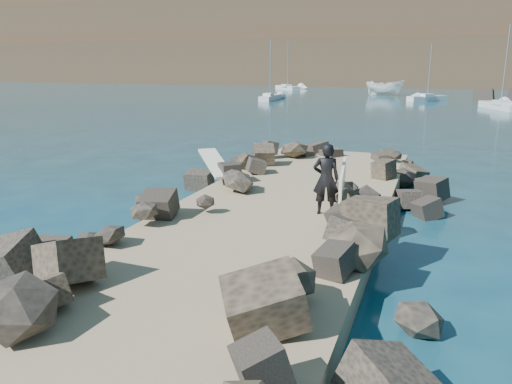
% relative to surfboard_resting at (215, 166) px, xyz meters
% --- Properties ---
extents(ground, '(800.00, 800.00, 0.00)m').
position_rel_surfboard_resting_xyz_m(ground, '(3.28, -3.71, -1.04)').
color(ground, '#0F384C').
rests_on(ground, ground).
extents(jetty, '(6.00, 26.00, 0.60)m').
position_rel_surfboard_resting_xyz_m(jetty, '(3.28, -5.71, -0.74)').
color(jetty, '#8C7759').
rests_on(jetty, ground).
extents(riprap_left, '(2.60, 22.00, 1.00)m').
position_rel_surfboard_resting_xyz_m(riprap_left, '(0.38, -5.21, -0.54)').
color(riprap_left, black).
rests_on(riprap_left, ground).
extents(riprap_right, '(2.60, 22.00, 1.00)m').
position_rel_surfboard_resting_xyz_m(riprap_right, '(6.18, -5.21, -0.54)').
color(riprap_right, '#262421').
rests_on(riprap_right, ground).
extents(headland, '(360.00, 140.00, 32.00)m').
position_rel_surfboard_resting_xyz_m(headland, '(13.28, 156.29, 14.96)').
color(headland, '#2D4919').
rests_on(headland, ground).
extents(surfboard_resting, '(2.17, 2.47, 0.09)m').
position_rel_surfboard_resting_xyz_m(surfboard_resting, '(0.00, 0.00, 0.00)').
color(surfboard_resting, white).
rests_on(surfboard_resting, riprap_left).
extents(boat_imported, '(6.12, 3.31, 2.24)m').
position_rel_surfboard_resting_xyz_m(boat_imported, '(-0.45, 62.41, 0.08)').
color(boat_imported, white).
rests_on(boat_imported, ground).
extents(surfer_with_board, '(1.06, 2.43, 1.97)m').
position_rel_surfboard_resting_xyz_m(surfer_with_board, '(4.76, -3.03, 0.55)').
color(surfer_with_board, black).
rests_on(surfer_with_board, jetty).
extents(sailboat_b, '(4.95, 5.09, 7.15)m').
position_rel_surfboard_resting_xyz_m(sailboat_b, '(5.96, 52.16, -0.70)').
color(sailboat_b, silver).
rests_on(sailboat_b, ground).
extents(sailboat_a, '(1.75, 6.44, 7.76)m').
position_rel_surfboard_resting_xyz_m(sailboat_a, '(-13.36, 46.50, -0.70)').
color(sailboat_a, silver).
rests_on(sailboat_a, ground).
extents(sailboat_e, '(6.17, 6.63, 8.92)m').
position_rel_surfboard_resting_xyz_m(sailboat_e, '(-19.32, 74.68, -0.70)').
color(sailboat_e, silver).
rests_on(sailboat_e, ground).
extents(sailboat_c, '(3.94, 7.27, 8.63)m').
position_rel_surfboard_resting_xyz_m(sailboat_c, '(13.53, 42.25, -0.70)').
color(sailboat_c, silver).
rests_on(sailboat_c, ground).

